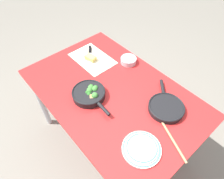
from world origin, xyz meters
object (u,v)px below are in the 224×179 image
object	(u,v)px
skillet_eggs	(166,107)
dinner_plate_stack	(142,148)
skillet_broccoli	(90,93)
cheese_block	(91,58)
prep_bowl_steel	(128,60)
grater_knife	(90,52)
wooden_spoon	(165,127)

from	to	relation	value
skillet_eggs	dinner_plate_stack	xyz separation A→B (m)	(0.09, -0.33, -0.01)
skillet_eggs	skillet_broccoli	bearing A→B (deg)	79.38
skillet_broccoli	cheese_block	distance (m)	0.41
skillet_eggs	prep_bowl_steel	bearing A→B (deg)	26.85
prep_bowl_steel	cheese_block	bearing A→B (deg)	-137.52
cheese_block	dinner_plate_stack	xyz separation A→B (m)	(0.84, -0.26, -0.01)
skillet_broccoli	grater_knife	xyz separation A→B (m)	(-0.40, 0.30, -0.02)
prep_bowl_steel	wooden_spoon	bearing A→B (deg)	-23.57
skillet_broccoli	cheese_block	world-z (taller)	skillet_broccoli
skillet_eggs	wooden_spoon	size ratio (longest dim) A/B	0.83
skillet_broccoli	wooden_spoon	distance (m)	0.55
skillet_eggs	dinner_plate_stack	distance (m)	0.35
cheese_block	dinner_plate_stack	bearing A→B (deg)	-17.43
skillet_broccoli	skillet_eggs	xyz separation A→B (m)	(0.43, 0.32, -0.01)
wooden_spoon	dinner_plate_stack	size ratio (longest dim) A/B	1.65
grater_knife	prep_bowl_steel	size ratio (longest dim) A/B	1.52
skillet_broccoli	skillet_eggs	size ratio (longest dim) A/B	1.13
grater_knife	prep_bowl_steel	world-z (taller)	prep_bowl_steel
skillet_eggs	wooden_spoon	bearing A→B (deg)	169.72
grater_knife	skillet_eggs	bearing A→B (deg)	38.36
skillet_broccoli	wooden_spoon	bearing A→B (deg)	24.41
skillet_broccoli	cheese_block	bearing A→B (deg)	145.17
wooden_spoon	grater_knife	world-z (taller)	grater_knife
wooden_spoon	cheese_block	distance (m)	0.84
skillet_eggs	cheese_block	distance (m)	0.75
skillet_broccoli	grater_knife	distance (m)	0.50
dinner_plate_stack	skillet_broccoli	bearing A→B (deg)	178.26
skillet_broccoli	prep_bowl_steel	size ratio (longest dim) A/B	2.74
grater_knife	dinner_plate_stack	world-z (taller)	dinner_plate_stack
wooden_spoon	cheese_block	bearing A→B (deg)	18.87
cheese_block	prep_bowl_steel	xyz separation A→B (m)	(0.24, 0.22, 0.00)
grater_knife	wooden_spoon	bearing A→B (deg)	31.00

